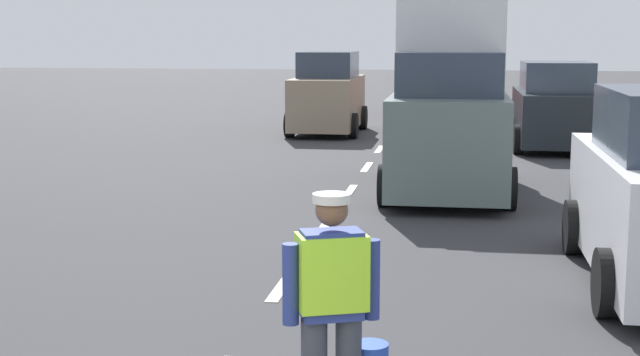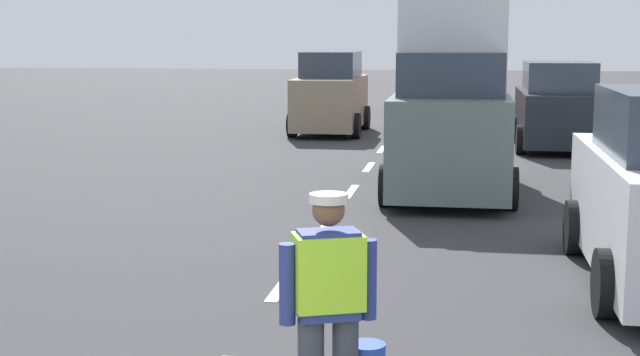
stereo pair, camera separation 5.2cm
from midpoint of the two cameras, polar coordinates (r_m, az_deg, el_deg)
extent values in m
plane|color=#333335|center=(24.93, 4.38, 2.74)|extent=(96.00, 96.00, 0.00)
cube|color=silver|center=(9.97, -2.44, -6.71)|extent=(0.14, 1.40, 0.01)
cube|color=silver|center=(12.84, 0.15, -3.13)|extent=(0.14, 1.40, 0.01)
cube|color=silver|center=(15.76, 1.78, -0.87)|extent=(0.14, 1.40, 0.01)
cube|color=silver|center=(18.70, 2.90, 0.69)|extent=(0.14, 1.40, 0.01)
cube|color=silver|center=(21.66, 3.71, 1.82)|extent=(0.14, 1.40, 0.01)
cube|color=silver|center=(24.63, 4.33, 2.68)|extent=(0.14, 1.40, 0.01)
cube|color=silver|center=(27.61, 4.81, 3.35)|extent=(0.14, 1.40, 0.01)
cube|color=silver|center=(30.59, 5.21, 3.89)|extent=(0.14, 1.40, 0.01)
cube|color=silver|center=(33.57, 5.53, 4.34)|extent=(0.14, 1.40, 0.01)
cube|color=silver|center=(36.56, 5.80, 4.71)|extent=(0.14, 1.40, 0.01)
cube|color=silver|center=(39.55, 6.03, 5.03)|extent=(0.14, 1.40, 0.01)
cube|color=silver|center=(42.54, 6.22, 5.30)|extent=(0.14, 1.40, 0.01)
cube|color=silver|center=(45.53, 6.39, 5.54)|extent=(0.14, 1.40, 0.01)
cube|color=silver|center=(48.52, 6.54, 5.74)|extent=(0.14, 1.40, 0.01)
cube|color=silver|center=(51.52, 6.68, 5.93)|extent=(0.14, 1.40, 0.01)
cube|color=navy|center=(6.06, 0.49, -6.12)|extent=(0.46, 0.37, 0.60)
cube|color=#A5EA33|center=(6.06, 0.49, -5.94)|extent=(0.53, 0.43, 0.51)
cylinder|color=navy|center=(6.02, -2.12, -6.73)|extent=(0.11, 0.11, 0.55)
cylinder|color=navy|center=(6.14, 3.06, -6.41)|extent=(0.11, 0.11, 0.55)
sphere|color=brown|center=(5.96, 0.50, -2.03)|extent=(0.22, 0.22, 0.22)
cylinder|color=silver|center=(5.95, 0.50, -1.28)|extent=(0.26, 0.26, 0.06)
cube|color=slate|center=(15.68, 8.04, 2.53)|extent=(1.90, 4.60, 1.56)
cube|color=#2D3847|center=(14.79, 8.10, 6.53)|extent=(1.67, 1.61, 0.70)
cube|color=silver|center=(16.39, 8.21, 8.69)|extent=(1.81, 2.53, 1.80)
cylinder|color=black|center=(17.21, 4.83, 1.07)|extent=(0.22, 0.68, 0.68)
cylinder|color=black|center=(17.19, 11.30, 0.92)|extent=(0.22, 0.68, 0.68)
cylinder|color=black|center=(14.40, 4.05, -0.47)|extent=(0.22, 0.68, 0.68)
cylinder|color=black|center=(14.38, 11.78, -0.65)|extent=(0.22, 0.68, 0.68)
cube|color=gray|center=(25.22, 0.44, 4.82)|extent=(1.68, 3.91, 1.38)
cube|color=#2D3847|center=(25.26, 0.47, 7.19)|extent=(1.48, 2.15, 0.70)
cylinder|color=black|center=(23.95, 2.05, 3.33)|extent=(0.22, 0.68, 0.68)
cylinder|color=black|center=(24.21, -1.99, 3.39)|extent=(0.22, 0.68, 0.68)
cylinder|color=black|center=(26.35, 2.67, 3.84)|extent=(0.22, 0.68, 0.68)
cylinder|color=black|center=(26.59, -1.02, 3.89)|extent=(0.22, 0.68, 0.68)
cube|color=red|center=(31.44, 7.99, 5.47)|extent=(1.66, 3.91, 1.28)
cube|color=#2D3847|center=(31.30, 8.03, 7.28)|extent=(1.46, 2.15, 0.70)
cylinder|color=black|center=(32.71, 6.51, 4.79)|extent=(0.22, 0.68, 0.68)
cylinder|color=black|center=(32.69, 9.50, 4.72)|extent=(0.22, 0.68, 0.68)
cylinder|color=black|center=(30.29, 6.32, 4.46)|extent=(0.22, 0.68, 0.68)
cylinder|color=black|center=(30.27, 9.55, 4.39)|extent=(0.22, 0.68, 0.68)
cylinder|color=black|center=(11.69, 15.64, -3.00)|extent=(0.22, 0.68, 0.68)
cylinder|color=black|center=(9.17, 17.55, -6.35)|extent=(0.22, 0.68, 0.68)
cube|color=black|center=(22.53, 14.52, 3.82)|extent=(1.78, 4.10, 1.21)
cube|color=#2D3847|center=(22.37, 14.65, 6.23)|extent=(1.57, 2.26, 0.70)
cylinder|color=black|center=(23.76, 11.99, 3.09)|extent=(0.22, 0.68, 0.68)
cylinder|color=black|center=(23.94, 16.36, 2.96)|extent=(0.22, 0.68, 0.68)
cylinder|color=black|center=(21.24, 12.37, 2.40)|extent=(0.22, 0.68, 0.68)
cylinder|color=black|center=(21.43, 17.24, 2.26)|extent=(0.22, 0.68, 0.68)
camera|label=1|loc=(0.03, -90.14, -0.02)|focal=50.62mm
camera|label=2|loc=(0.03, 89.86, 0.02)|focal=50.62mm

